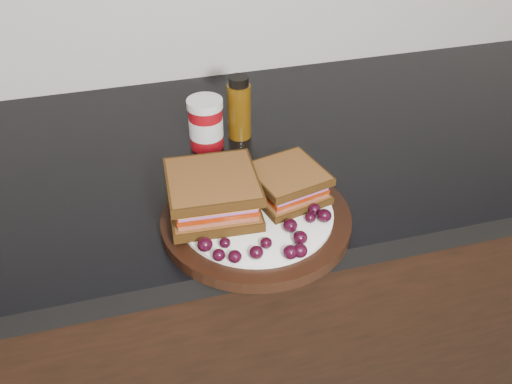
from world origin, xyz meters
TOP-DOWN VIEW (x-y plane):
  - base_cabinets at (0.00, 1.70)m, footprint 3.96×0.58m
  - countertop at (0.00, 1.70)m, footprint 3.98×0.60m
  - plate at (0.16, 1.49)m, footprint 0.28×0.28m
  - sandwich_left at (0.10, 1.51)m, footprint 0.14×0.14m
  - sandwich_right at (0.21, 1.51)m, footprint 0.12×0.12m
  - grape_0 at (0.07, 1.43)m, footprint 0.02×0.02m
  - grape_1 at (0.10, 1.43)m, footprint 0.02×0.02m
  - grape_2 at (0.08, 1.40)m, footprint 0.02×0.02m
  - grape_3 at (0.10, 1.39)m, footprint 0.02×0.02m
  - grape_4 at (0.13, 1.39)m, footprint 0.02×0.02m
  - grape_5 at (0.15, 1.41)m, footprint 0.02×0.02m
  - grape_6 at (0.17, 1.38)m, footprint 0.02×0.02m
  - grape_7 at (0.19, 1.38)m, footprint 0.02×0.02m
  - grape_8 at (0.20, 1.41)m, footprint 0.02×0.02m
  - grape_9 at (0.19, 1.43)m, footprint 0.02×0.02m
  - grape_10 at (0.24, 1.44)m, footprint 0.02×0.02m
  - grape_11 at (0.22, 1.44)m, footprint 0.02×0.02m
  - grape_12 at (0.24, 1.46)m, footprint 0.02×0.02m
  - grape_13 at (0.24, 1.50)m, footprint 0.02×0.02m
  - grape_14 at (0.24, 1.52)m, footprint 0.02×0.02m
  - grape_15 at (0.22, 1.51)m, footprint 0.02×0.02m
  - grape_16 at (0.11, 1.54)m, footprint 0.02×0.02m
  - grape_17 at (0.12, 1.53)m, footprint 0.02×0.02m
  - grape_18 at (0.08, 1.52)m, footprint 0.02×0.02m
  - grape_19 at (0.08, 1.52)m, footprint 0.02×0.02m
  - grape_20 at (0.09, 1.47)m, footprint 0.02×0.02m
  - grape_21 at (0.09, 1.48)m, footprint 0.01×0.01m
  - grape_22 at (0.11, 1.51)m, footprint 0.02×0.02m
  - grape_23 at (0.08, 1.51)m, footprint 0.02×0.02m
  - grape_24 at (0.09, 1.50)m, footprint 0.02×0.02m
  - condiment_jar at (0.13, 1.72)m, footprint 0.08×0.08m
  - oil_bottle at (0.20, 1.74)m, footprint 0.05×0.05m

SIDE VIEW (x-z plane):
  - base_cabinets at x=0.00m, z-range 0.00..0.86m
  - countertop at x=0.00m, z-range 0.86..0.90m
  - plate at x=0.16m, z-range 0.90..0.92m
  - grape_21 at x=0.09m, z-range 0.92..0.94m
  - grape_14 at x=0.24m, z-range 0.92..0.94m
  - grape_1 at x=0.10m, z-range 0.92..0.94m
  - grape_22 at x=0.11m, z-range 0.92..0.94m
  - grape_11 at x=0.22m, z-range 0.92..0.94m
  - grape_16 at x=0.11m, z-range 0.92..0.94m
  - grape_15 at x=0.22m, z-range 0.92..0.94m
  - grape_5 at x=0.15m, z-range 0.92..0.94m
  - grape_20 at x=0.09m, z-range 0.92..0.94m
  - grape_24 at x=0.09m, z-range 0.92..0.94m
  - grape_2 at x=0.08m, z-range 0.92..0.94m
  - grape_13 at x=0.24m, z-range 0.92..0.94m
  - grape_3 at x=0.10m, z-range 0.92..0.94m
  - grape_12 at x=0.24m, z-range 0.92..0.94m
  - grape_4 at x=0.13m, z-range 0.92..0.94m
  - grape_18 at x=0.08m, z-range 0.92..0.94m
  - grape_23 at x=0.08m, z-range 0.92..0.94m
  - grape_6 at x=0.17m, z-range 0.92..0.94m
  - grape_7 at x=0.19m, z-range 0.92..0.94m
  - grape_8 at x=0.20m, z-range 0.92..0.94m
  - grape_19 at x=0.08m, z-range 0.92..0.94m
  - grape_9 at x=0.19m, z-range 0.92..0.94m
  - grape_17 at x=0.12m, z-range 0.92..0.94m
  - grape_10 at x=0.24m, z-range 0.92..0.94m
  - grape_0 at x=0.07m, z-range 0.92..0.94m
  - condiment_jar at x=0.13m, z-range 0.90..0.99m
  - sandwich_right at x=0.21m, z-range 0.92..0.97m
  - sandwich_left at x=0.10m, z-range 0.92..0.98m
  - oil_bottle at x=0.20m, z-range 0.90..1.02m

